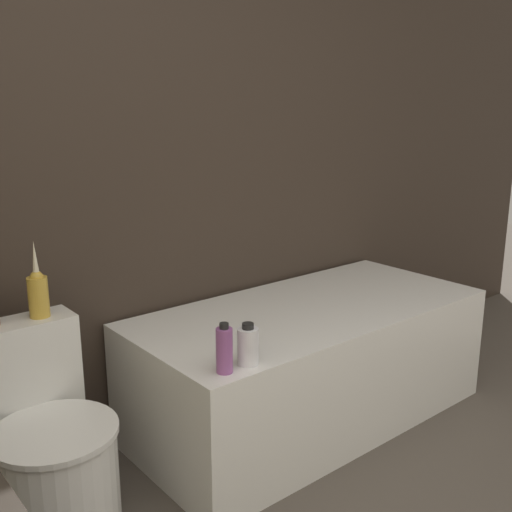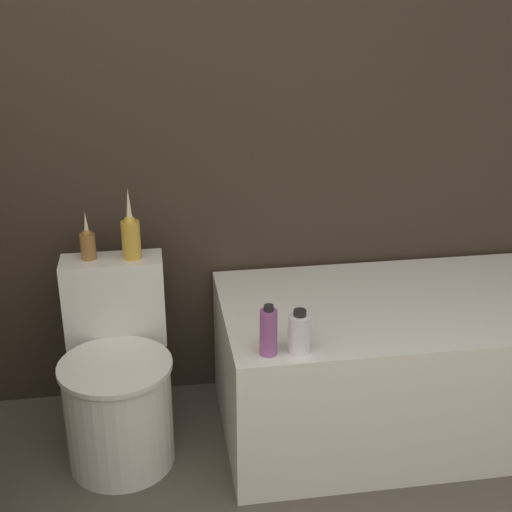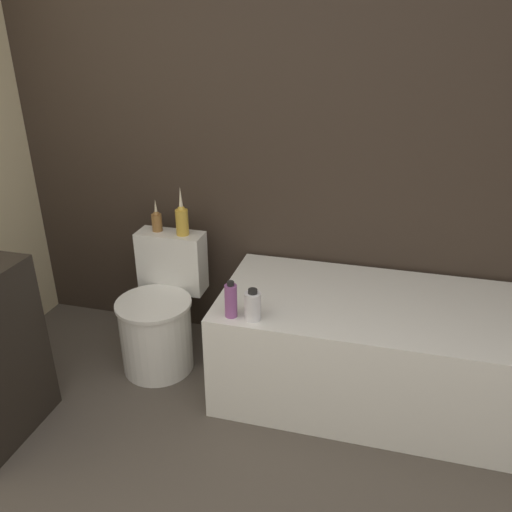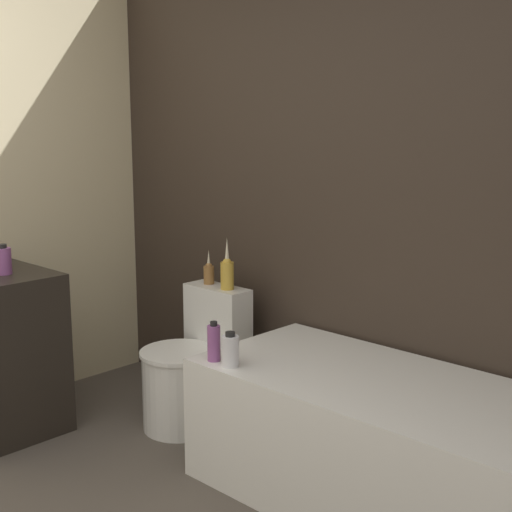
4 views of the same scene
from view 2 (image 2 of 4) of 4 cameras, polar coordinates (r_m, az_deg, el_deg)
name	(u,v)px [view 2 (image 2 of 4)]	position (r m, az deg, el deg)	size (l,w,h in m)	color
wall_back_tiled	(259,94)	(2.89, 0.27, 12.85)	(6.40, 0.06, 2.60)	#332821
bathtub	(432,360)	(3.01, 13.86, -8.10)	(1.70, 0.78, 0.57)	white
toilet	(118,384)	(2.80, -10.99, -10.06)	(0.42, 0.57, 0.73)	white
vase_gold	(88,243)	(2.79, -13.32, 1.03)	(0.06, 0.06, 0.19)	olive
vase_silver	(131,235)	(2.75, -9.99, 1.67)	(0.07, 0.07, 0.28)	gold
shampoo_bottle_tall	(269,332)	(2.38, 1.01, -6.06)	(0.06, 0.06, 0.18)	#8C4C8C
shampoo_bottle_short	(299,333)	(2.40, 3.49, -6.14)	(0.08, 0.08, 0.16)	silver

